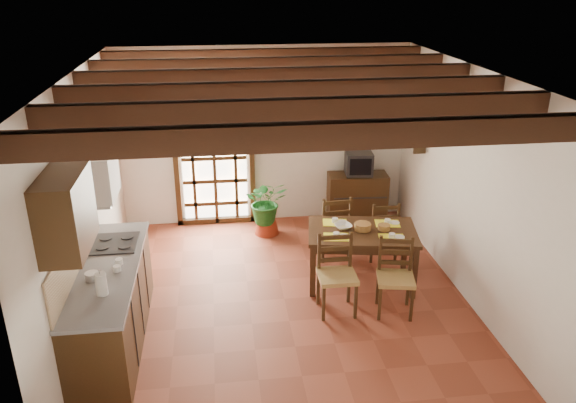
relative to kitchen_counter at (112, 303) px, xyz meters
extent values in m
plane|color=brown|center=(1.96, 0.60, -0.47)|extent=(5.00, 5.00, 0.00)
cube|color=silver|center=(1.96, 3.10, 0.93)|extent=(4.50, 0.02, 2.80)
cube|color=silver|center=(1.96, -1.90, 0.93)|extent=(4.50, 0.02, 2.80)
cube|color=silver|center=(-0.29, 0.60, 0.93)|extent=(0.02, 5.00, 2.80)
cube|color=silver|center=(4.21, 0.60, 0.93)|extent=(0.02, 5.00, 2.80)
cube|color=white|center=(1.96, 0.60, 2.33)|extent=(4.50, 5.00, 0.02)
cube|color=black|center=(1.96, -1.50, 2.22)|extent=(4.50, 0.14, 0.20)
cube|color=black|center=(1.96, -0.66, 2.22)|extent=(4.50, 0.14, 0.20)
cube|color=black|center=(1.96, 0.18, 2.22)|extent=(4.50, 0.14, 0.20)
cube|color=black|center=(1.96, 1.02, 2.22)|extent=(4.50, 0.14, 0.20)
cube|color=black|center=(1.96, 1.86, 2.22)|extent=(4.50, 0.14, 0.20)
cube|color=black|center=(1.96, 2.70, 2.22)|extent=(4.50, 0.14, 0.20)
cube|color=white|center=(1.16, 3.09, 0.63)|extent=(1.01, 0.02, 2.11)
cube|color=#32200F|center=(1.16, 3.04, 1.77)|extent=(1.26, 0.10, 0.08)
cube|color=#32200F|center=(0.57, 3.04, 0.63)|extent=(0.08, 0.10, 2.28)
cube|color=#32200F|center=(1.75, 3.04, 0.63)|extent=(0.08, 0.10, 2.28)
cube|color=#32200F|center=(1.16, 3.02, 0.63)|extent=(1.01, 0.03, 2.02)
cube|color=#32200F|center=(0.01, 0.00, -0.03)|extent=(0.60, 2.20, 0.88)
cube|color=slate|center=(0.01, 0.00, 0.43)|extent=(0.64, 2.25, 0.04)
cube|color=tan|center=(-0.28, 0.00, 0.66)|extent=(0.02, 2.20, 0.50)
cube|color=#32200F|center=(-0.12, -0.70, 1.38)|extent=(0.35, 0.80, 0.70)
cube|color=white|center=(-0.09, 0.55, 1.28)|extent=(0.38, 0.60, 0.50)
cube|color=silver|center=(-0.09, 0.55, 1.01)|extent=(0.32, 0.55, 0.04)
cube|color=black|center=(0.01, 0.55, 0.45)|extent=(0.50, 0.55, 0.02)
cylinder|color=white|center=(0.06, -0.55, 0.56)|extent=(0.11, 0.11, 0.24)
cylinder|color=silver|center=(-0.09, -0.25, 0.48)|extent=(0.14, 0.14, 0.10)
cube|color=#372111|center=(3.00, 0.90, 0.25)|extent=(1.50, 1.10, 0.05)
cube|color=#372111|center=(3.00, 0.90, 0.17)|extent=(1.35, 0.99, 0.10)
cube|color=#372111|center=(3.68, 1.17, -0.13)|extent=(0.08, 0.08, 0.69)
cube|color=#372111|center=(2.45, 1.38, -0.13)|extent=(0.08, 0.08, 0.69)
cube|color=#372111|center=(3.55, 0.42, -0.13)|extent=(0.08, 0.08, 0.69)
cube|color=#372111|center=(2.32, 0.63, -0.13)|extent=(0.08, 0.08, 0.69)
cube|color=#A28144|center=(2.54, 0.25, 0.00)|extent=(0.45, 0.43, 0.05)
cube|color=#32200F|center=(2.54, 0.43, 0.24)|extent=(0.44, 0.04, 0.49)
cube|color=#32200F|center=(2.54, 0.25, -0.24)|extent=(0.43, 0.41, 0.48)
cube|color=#A28144|center=(3.22, 0.14, -0.02)|extent=(0.50, 0.48, 0.05)
cube|color=#32200F|center=(3.25, 0.31, 0.22)|extent=(0.43, 0.12, 0.47)
cube|color=#32200F|center=(3.22, 0.14, -0.24)|extent=(0.48, 0.46, 0.46)
cube|color=#A28144|center=(2.78, 1.66, 0.00)|extent=(0.48, 0.46, 0.05)
cube|color=#32200F|center=(2.80, 1.48, 0.24)|extent=(0.45, 0.07, 0.49)
cube|color=#32200F|center=(2.78, 1.66, -0.24)|extent=(0.46, 0.44, 0.48)
cube|color=#A28144|center=(3.46, 1.55, -0.04)|extent=(0.41, 0.39, 0.05)
cube|color=#32200F|center=(3.46, 1.38, 0.19)|extent=(0.41, 0.04, 0.45)
cube|color=#32200F|center=(3.46, 1.55, -0.26)|extent=(0.39, 0.37, 0.44)
cube|color=#FFFA28|center=(2.66, 0.69, 0.26)|extent=(0.31, 0.23, 0.01)
cube|color=#FFFA28|center=(3.34, 0.69, 0.26)|extent=(0.31, 0.23, 0.01)
cube|color=#FFFA28|center=(2.66, 1.12, 0.26)|extent=(0.31, 0.23, 0.01)
cube|color=#FFFA28|center=(3.34, 1.12, 0.26)|extent=(0.31, 0.23, 0.01)
cylinder|color=olive|center=(3.00, 0.90, 0.30)|extent=(0.22, 0.22, 0.09)
imported|color=white|center=(2.77, 0.99, 0.30)|extent=(0.25, 0.25, 0.05)
cube|color=#32200F|center=(3.42, 2.83, -0.07)|extent=(0.97, 0.48, 0.80)
cube|color=black|center=(3.42, 2.83, 0.52)|extent=(0.45, 0.41, 0.36)
cube|color=black|center=(3.42, 2.64, 0.52)|extent=(0.34, 0.05, 0.27)
cube|color=white|center=(3.46, 3.08, 1.28)|extent=(0.25, 0.03, 0.32)
cone|color=maroon|center=(1.92, 2.53, -0.36)|extent=(0.38, 0.38, 0.23)
imported|color=#144C19|center=(1.92, 2.53, 0.10)|extent=(1.70, 1.47, 1.85)
cube|color=#32200F|center=(4.10, 2.20, 1.08)|extent=(0.20, 0.42, 0.03)
cube|color=#32200F|center=(4.10, 2.03, 0.99)|extent=(0.18, 0.03, 0.18)
cube|color=#32200F|center=(4.10, 2.37, 0.99)|extent=(0.18, 0.03, 0.18)
imported|color=#B2BFB2|center=(4.10, 2.20, 1.18)|extent=(0.15, 0.15, 0.15)
sphere|color=#FFFA28|center=(4.10, 2.20, 1.39)|extent=(0.14, 0.14, 0.14)
cylinder|color=#144C19|center=(4.10, 2.20, 1.24)|extent=(0.01, 0.01, 0.28)
cube|color=brown|center=(4.18, 2.20, 1.58)|extent=(0.03, 0.32, 0.32)
cube|color=#C3B292|center=(4.17, 2.20, 1.58)|extent=(0.01, 0.26, 0.26)
cylinder|color=black|center=(3.00, 1.00, 1.98)|extent=(0.01, 0.01, 0.70)
cone|color=beige|center=(3.00, 1.00, 1.61)|extent=(0.36, 0.36, 0.14)
sphere|color=#FFD88C|center=(3.00, 1.00, 1.53)|extent=(0.09, 0.09, 0.09)
camera|label=1|loc=(1.22, -5.39, 3.32)|focal=35.00mm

